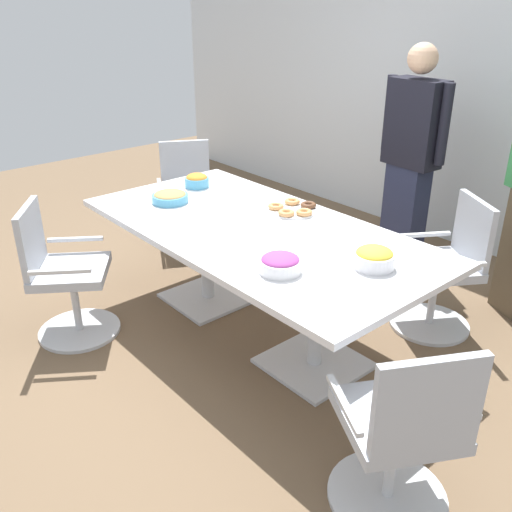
% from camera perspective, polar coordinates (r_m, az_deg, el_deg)
% --- Properties ---
extents(ground_plane, '(10.00, 10.00, 0.01)m').
position_cam_1_polar(ground_plane, '(3.87, -0.00, -7.45)').
color(ground_plane, brown).
extents(back_wall, '(8.00, 0.10, 2.80)m').
position_cam_1_polar(back_wall, '(5.21, 21.29, 16.02)').
color(back_wall, silver).
rests_on(back_wall, ground).
extents(conference_table, '(2.40, 1.20, 0.75)m').
position_cam_1_polar(conference_table, '(3.57, -0.00, 1.09)').
color(conference_table, silver).
rests_on(conference_table, ground).
extents(office_chair_0, '(0.75, 0.75, 0.91)m').
position_cam_1_polar(office_chair_0, '(3.92, 18.66, -1.61)').
color(office_chair_0, silver).
rests_on(office_chair_0, ground).
extents(office_chair_1, '(0.73, 0.73, 0.91)m').
position_cam_1_polar(office_chair_1, '(5.06, -6.93, 5.64)').
color(office_chair_1, silver).
rests_on(office_chair_1, ground).
extents(office_chair_2, '(0.75, 0.75, 0.91)m').
position_cam_1_polar(office_chair_2, '(3.84, -19.07, -2.24)').
color(office_chair_2, silver).
rests_on(office_chair_2, ground).
extents(office_chair_3, '(0.74, 0.74, 0.91)m').
position_cam_1_polar(office_chair_3, '(2.52, 14.61, -17.50)').
color(office_chair_3, silver).
rests_on(office_chair_3, ground).
extents(person_standing_0, '(0.61, 0.25, 1.77)m').
position_cam_1_polar(person_standing_0, '(4.67, 15.56, 9.89)').
color(person_standing_0, '#232842').
rests_on(person_standing_0, ground).
extents(snack_bowl_candy_mix, '(0.23, 0.23, 0.10)m').
position_cam_1_polar(snack_bowl_candy_mix, '(2.94, 2.49, -0.74)').
color(snack_bowl_candy_mix, white).
rests_on(snack_bowl_candy_mix, conference_table).
extents(snack_bowl_chips_yellow, '(0.23, 0.23, 0.12)m').
position_cam_1_polar(snack_bowl_chips_yellow, '(3.05, 11.97, -0.14)').
color(snack_bowl_chips_yellow, white).
rests_on(snack_bowl_chips_yellow, conference_table).
extents(snack_bowl_cookies, '(0.25, 0.25, 0.08)m').
position_cam_1_polar(snack_bowl_cookies, '(4.00, -8.77, 6.00)').
color(snack_bowl_cookies, '#4C9EC6').
rests_on(snack_bowl_cookies, conference_table).
extents(snack_bowl_chips_orange, '(0.18, 0.18, 0.11)m').
position_cam_1_polar(snack_bowl_chips_orange, '(4.30, -6.06, 7.69)').
color(snack_bowl_chips_orange, '#4C9EC6').
rests_on(snack_bowl_chips_orange, conference_table).
extents(donut_platter, '(0.33, 0.33, 0.04)m').
position_cam_1_polar(donut_platter, '(3.79, 3.82, 4.84)').
color(donut_platter, white).
rests_on(donut_platter, conference_table).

